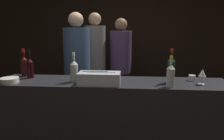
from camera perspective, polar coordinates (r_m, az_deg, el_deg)
wall_back_chalkboard at (r=4.60m, az=2.44°, el=9.34°), size 6.40×0.06×2.80m
bar_counter at (r=2.53m, az=-0.05°, el=-13.68°), size 2.50×0.53×0.97m
ice_bin_with_bottles at (r=2.23m, az=-3.35°, el=-2.02°), size 0.43×0.21×0.13m
bowl_white at (r=2.54m, az=-25.18°, el=-2.41°), size 0.19×0.19×0.05m
wine_glass at (r=2.40m, az=22.54°, el=-0.80°), size 0.08×0.08×0.16m
candle_votive at (r=2.55m, az=20.18°, el=-1.93°), size 0.08×0.08×0.06m
red_wine_bottle_black_foil at (r=2.68m, az=-20.62°, el=0.77°), size 0.08×0.08×0.32m
white_wine_bottle at (r=2.35m, az=-9.88°, el=-0.05°), size 0.08×0.08×0.32m
rose_wine_bottle at (r=2.19m, az=15.04°, el=-1.21°), size 0.08×0.08×0.31m
red_wine_bottle_burgundy at (r=2.37m, az=15.17°, el=0.33°), size 0.08×0.08×0.36m
red_wine_bottle_tall at (r=2.79m, az=-21.95°, el=1.25°), size 0.07×0.07×0.33m
person_in_hoodie at (r=3.73m, az=-4.37°, el=2.69°), size 0.35×0.35×1.78m
person_blond_tee at (r=3.17m, az=-9.07°, el=0.65°), size 0.37×0.37×1.75m
person_grey_polo at (r=3.76m, az=2.30°, el=1.92°), size 0.36×0.36×1.69m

